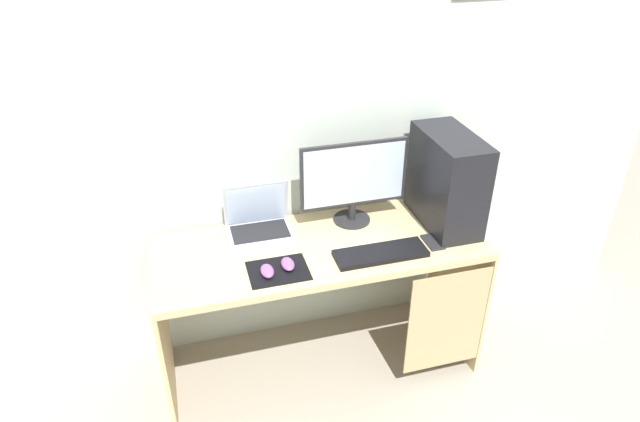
# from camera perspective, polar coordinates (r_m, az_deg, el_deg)

# --- Properties ---
(ground_plane) EXTENTS (8.00, 8.00, 0.00)m
(ground_plane) POSITION_cam_1_polar(r_m,az_deg,el_deg) (3.05, 0.00, -15.14)
(ground_plane) COLOR #9E9384
(wall_back) EXTENTS (4.00, 0.05, 2.60)m
(wall_back) POSITION_cam_1_polar(r_m,az_deg,el_deg) (2.61, -1.97, 10.77)
(wall_back) COLOR beige
(wall_back) RESTS_ON ground_plane
(desk) EXTENTS (1.53, 0.59, 0.75)m
(desk) POSITION_cam_1_polar(r_m,az_deg,el_deg) (2.65, 0.49, -6.14)
(desk) COLOR tan
(desk) RESTS_ON ground_plane
(pc_tower) EXTENTS (0.22, 0.44, 0.46)m
(pc_tower) POSITION_cam_1_polar(r_m,az_deg,el_deg) (2.70, 12.93, 3.12)
(pc_tower) COLOR black
(pc_tower) RESTS_ON desk
(monitor) EXTENTS (0.52, 0.18, 0.42)m
(monitor) POSITION_cam_1_polar(r_m,az_deg,el_deg) (2.63, 3.48, 3.17)
(monitor) COLOR #232326
(monitor) RESTS_ON desk
(laptop) EXTENTS (0.31, 0.25, 0.24)m
(laptop) POSITION_cam_1_polar(r_m,az_deg,el_deg) (2.65, -6.29, -1.29)
(laptop) COLOR #B7BCC6
(laptop) RESTS_ON desk
(keyboard) EXTENTS (0.42, 0.14, 0.02)m
(keyboard) POSITION_cam_1_polar(r_m,az_deg,el_deg) (2.50, 6.27, -4.36)
(keyboard) COLOR black
(keyboard) RESTS_ON desk
(mousepad) EXTENTS (0.26, 0.20, 0.00)m
(mousepad) POSITION_cam_1_polar(r_m,az_deg,el_deg) (2.41, -4.32, -6.15)
(mousepad) COLOR black
(mousepad) RESTS_ON desk
(mouse_left) EXTENTS (0.06, 0.10, 0.03)m
(mouse_left) POSITION_cam_1_polar(r_m,az_deg,el_deg) (2.41, -3.34, -5.48)
(mouse_left) COLOR #8C4C99
(mouse_left) RESTS_ON mousepad
(mouse_right) EXTENTS (0.06, 0.10, 0.03)m
(mouse_right) POSITION_cam_1_polar(r_m,az_deg,el_deg) (2.38, -5.45, -6.17)
(mouse_right) COLOR #8C4C99
(mouse_right) RESTS_ON mousepad
(cell_phone) EXTENTS (0.07, 0.13, 0.01)m
(cell_phone) POSITION_cam_1_polar(r_m,az_deg,el_deg) (2.63, 11.53, -3.16)
(cell_phone) COLOR #232326
(cell_phone) RESTS_ON desk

